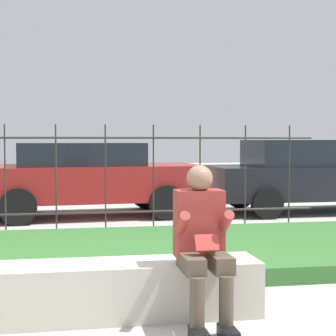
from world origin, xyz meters
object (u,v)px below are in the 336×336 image
at_px(stone_bench, 100,294).
at_px(car_parked_right, 312,174).
at_px(car_parked_center, 87,177).
at_px(person_seated_reader, 202,238).

height_order(stone_bench, car_parked_right, car_parked_right).
xyz_separation_m(stone_bench, car_parked_right, (4.61, 6.10, 0.56)).
bearing_deg(car_parked_center, stone_bench, -95.13).
height_order(person_seated_reader, car_parked_center, car_parked_center).
bearing_deg(car_parked_right, car_parked_center, 178.01).
bearing_deg(car_parked_right, stone_bench, -127.23).
bearing_deg(stone_bench, person_seated_reader, -20.30).
bearing_deg(stone_bench, car_parked_center, 89.15).
height_order(stone_bench, car_parked_center, car_parked_center).
xyz_separation_m(car_parked_center, car_parked_right, (4.52, -0.15, 0.00)).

